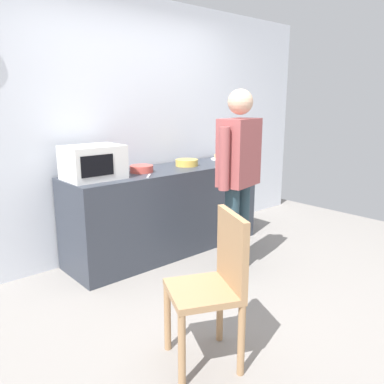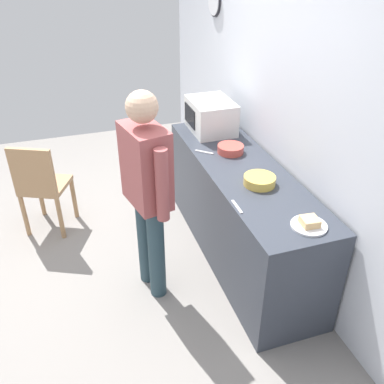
{
  "view_description": "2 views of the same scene",
  "coord_description": "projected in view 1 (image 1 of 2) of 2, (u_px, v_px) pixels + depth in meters",
  "views": [
    {
      "loc": [
        -2.21,
        -1.92,
        1.58
      ],
      "look_at": [
        0.21,
        0.82,
        0.71
      ],
      "focal_mm": 36.5,
      "sensor_mm": 36.0,
      "label": 1
    },
    {
      "loc": [
        2.96,
        -0.12,
        2.51
      ],
      "look_at": [
        0.24,
        0.77,
        0.76
      ],
      "focal_mm": 39.33,
      "sensor_mm": 36.0,
      "label": 2
    }
  ],
  "objects": [
    {
      "name": "fork_utensil",
      "position": [
        149.0,
        176.0,
        3.62
      ],
      "size": [
        0.13,
        0.14,
        0.01
      ],
      "primitive_type": "cube",
      "rotation": [
        0.0,
        0.0,
        0.83
      ],
      "color": "silver",
      "rests_on": "kitchen_counter"
    },
    {
      "name": "ground_plane",
      "position": [
        239.0,
        298.0,
        3.19
      ],
      "size": [
        6.0,
        6.0,
        0.0
      ],
      "primitive_type": "plane",
      "color": "gray"
    },
    {
      "name": "back_wall",
      "position": [
        127.0,
        127.0,
        4.06
      ],
      "size": [
        5.4,
        0.13,
        2.6
      ],
      "color": "silver",
      "rests_on": "ground_plane"
    },
    {
      "name": "spoon_utensil",
      "position": [
        221.0,
        166.0,
        4.14
      ],
      "size": [
        0.17,
        0.02,
        0.01
      ],
      "primitive_type": "cube",
      "rotation": [
        0.0,
        0.0,
        3.13
      ],
      "color": "silver",
      "rests_on": "kitchen_counter"
    },
    {
      "name": "microwave",
      "position": [
        93.0,
        162.0,
        3.46
      ],
      "size": [
        0.5,
        0.39,
        0.3
      ],
      "color": "silver",
      "rests_on": "kitchen_counter"
    },
    {
      "name": "salad_bowl",
      "position": [
        142.0,
        169.0,
        3.82
      ],
      "size": [
        0.23,
        0.23,
        0.07
      ],
      "primitive_type": "cylinder",
      "color": "#C64C42",
      "rests_on": "kitchen_counter"
    },
    {
      "name": "cereal_bowl",
      "position": [
        187.0,
        163.0,
        4.19
      ],
      "size": [
        0.24,
        0.24,
        0.07
      ],
      "primitive_type": "cylinder",
      "color": "gold",
      "rests_on": "kitchen_counter"
    },
    {
      "name": "person_standing",
      "position": [
        239.0,
        169.0,
        3.49
      ],
      "size": [
        0.58,
        0.32,
        1.67
      ],
      "color": "#29414B",
      "rests_on": "ground_plane"
    },
    {
      "name": "wooden_chair",
      "position": [
        215.0,
        282.0,
        2.32
      ],
      "size": [
        0.53,
        0.53,
        0.94
      ],
      "color": "#A87F56",
      "rests_on": "ground_plane"
    },
    {
      "name": "kitchen_counter",
      "position": [
        166.0,
        210.0,
        4.11
      ],
      "size": [
        2.13,
        0.62,
        0.89
      ],
      "primitive_type": "cube",
      "color": "#333842",
      "rests_on": "ground_plane"
    },
    {
      "name": "sandwich_plate",
      "position": [
        221.0,
        158.0,
        4.63
      ],
      "size": [
        0.24,
        0.24,
        0.07
      ],
      "color": "white",
      "rests_on": "kitchen_counter"
    }
  ]
}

